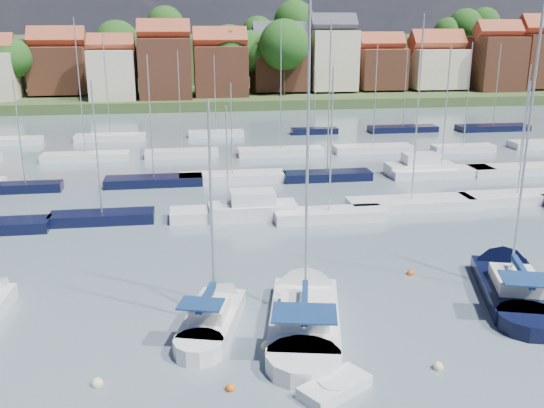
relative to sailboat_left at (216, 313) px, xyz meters
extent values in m
plane|color=#4E616A|center=(9.23, 37.03, -0.37)|extent=(260.00, 260.00, 0.00)
cube|color=silver|center=(-0.23, -0.80, -0.12)|extent=(3.90, 6.20, 1.20)
cone|color=silver|center=(0.77, 2.66, -0.12)|extent=(3.08, 3.36, 2.40)
cylinder|color=silver|center=(-1.03, -3.57, -0.12)|extent=(2.97, 2.97, 1.20)
cube|color=silver|center=(-0.34, -1.19, 0.83)|extent=(2.28, 2.77, 0.70)
cylinder|color=#B2B2B7|center=(-0.12, -0.42, 5.82)|extent=(0.14, 0.14, 10.67)
cylinder|color=#B2B2B7|center=(-0.56, -1.96, 1.68)|extent=(0.98, 3.10, 0.10)
cube|color=navy|center=(-0.56, -1.96, 1.83)|extent=(1.13, 3.01, 0.35)
cube|color=navy|center=(-0.85, -2.96, 1.98)|extent=(2.36, 1.95, 0.08)
cube|color=silver|center=(4.44, -1.45, -0.12)|extent=(5.11, 8.83, 1.20)
cone|color=silver|center=(5.52, 3.62, -0.12)|extent=(4.22, 4.67, 3.46)
cylinder|color=silver|center=(3.57, -5.50, -0.12)|extent=(4.10, 4.10, 1.20)
cube|color=silver|center=(4.32, -2.01, 0.83)|extent=(3.09, 3.89, 0.70)
cylinder|color=#B2B2B7|center=(4.56, -0.88, 8.16)|extent=(0.14, 0.14, 15.36)
cylinder|color=#B2B2B7|center=(4.08, -3.14, 1.68)|extent=(1.06, 4.53, 0.10)
cube|color=navy|center=(4.08, -3.14, 1.83)|extent=(1.21, 4.34, 0.35)
cube|color=navy|center=(3.77, -4.60, 1.98)|extent=(3.31, 2.64, 0.08)
cube|color=black|center=(16.88, 0.42, -0.12)|extent=(5.50, 8.57, 1.20)
cone|color=black|center=(18.34, 5.17, -0.12)|extent=(4.30, 4.67, 3.31)
cylinder|color=black|center=(15.72, -3.38, -0.12)|extent=(4.14, 4.14, 1.20)
cube|color=silver|center=(16.72, -0.11, 0.83)|extent=(3.19, 3.85, 0.70)
cylinder|color=#B2B2B7|center=(17.05, 0.95, 8.01)|extent=(0.14, 0.14, 15.05)
cylinder|color=#B2B2B7|center=(16.40, -1.16, 1.68)|extent=(1.39, 4.25, 0.10)
cube|color=navy|center=(16.40, -1.16, 1.83)|extent=(1.52, 4.10, 0.35)
cube|color=navy|center=(15.98, -2.53, 1.98)|extent=(3.27, 2.73, 0.08)
cube|color=silver|center=(4.54, -7.39, -0.14)|extent=(3.46, 2.93, 0.62)
cylinder|color=silver|center=(4.54, -7.39, 0.03)|extent=(1.47, 1.47, 0.40)
sphere|color=beige|center=(-5.44, -5.38, -0.37)|extent=(0.52, 0.52, 0.52)
sphere|color=#D85914|center=(0.20, -6.56, -0.37)|extent=(0.42, 0.42, 0.42)
sphere|color=beige|center=(2.19, -3.37, -0.37)|extent=(0.54, 0.54, 0.54)
sphere|color=beige|center=(9.60, -6.28, -0.37)|extent=(0.48, 0.48, 0.48)
sphere|color=#D85914|center=(12.28, 4.19, -0.37)|extent=(0.49, 0.49, 0.49)
cube|color=black|center=(-7.88, 17.57, -0.02)|extent=(8.01, 2.24, 1.00)
cylinder|color=#B2B2B7|center=(-7.88, 17.57, 5.56)|extent=(0.12, 0.12, 10.16)
cube|color=silver|center=(1.96, 17.23, -0.02)|extent=(9.22, 2.58, 1.00)
cylinder|color=#B2B2B7|center=(1.96, 17.23, 4.57)|extent=(0.12, 0.12, 8.18)
cube|color=silver|center=(9.86, 15.64, -0.02)|extent=(8.78, 2.46, 1.00)
cylinder|color=#B2B2B7|center=(9.86, 15.64, 6.01)|extent=(0.12, 0.12, 11.06)
cube|color=silver|center=(17.46, 17.69, -0.02)|extent=(10.79, 3.02, 1.00)
cylinder|color=#B2B2B7|center=(17.46, 17.69, 7.92)|extent=(0.12, 0.12, 14.87)
cube|color=silver|center=(27.21, 18.05, -0.02)|extent=(10.13, 2.84, 1.00)
cylinder|color=#B2B2B7|center=(27.21, 18.05, 5.28)|extent=(0.12, 0.12, 9.59)
cube|color=silver|center=(3.92, 17.03, 0.13)|extent=(7.00, 2.60, 1.40)
cube|color=silver|center=(3.92, 17.03, 1.23)|extent=(3.50, 2.20, 1.30)
cube|color=black|center=(-16.02, 28.02, -0.02)|extent=(6.54, 1.83, 1.00)
cylinder|color=#B2B2B7|center=(-16.02, 28.02, 5.17)|extent=(0.12, 0.12, 9.37)
cube|color=black|center=(-4.32, 28.67, -0.02)|extent=(9.30, 2.60, 1.00)
cylinder|color=#B2B2B7|center=(-4.32, 28.67, 6.22)|extent=(0.12, 0.12, 11.48)
cube|color=silver|center=(3.29, 29.04, -0.02)|extent=(10.40, 2.91, 1.00)
cylinder|color=#B2B2B7|center=(3.29, 29.04, 4.87)|extent=(0.12, 0.12, 8.77)
cube|color=black|center=(12.71, 28.31, -0.02)|extent=(8.80, 2.46, 1.00)
cylinder|color=#B2B2B7|center=(12.71, 28.31, 7.65)|extent=(0.12, 0.12, 14.33)
cube|color=silver|center=(24.63, 28.19, -0.02)|extent=(10.73, 3.00, 1.00)
cylinder|color=#B2B2B7|center=(24.63, 28.19, 6.55)|extent=(0.12, 0.12, 12.14)
cube|color=silver|center=(33.05, 28.00, -0.02)|extent=(10.48, 2.93, 1.00)
cylinder|color=#B2B2B7|center=(33.05, 28.00, 5.62)|extent=(0.12, 0.12, 10.28)
cube|color=silver|center=(22.69, 29.03, 0.13)|extent=(7.00, 2.60, 1.40)
cube|color=silver|center=(22.69, 29.03, 1.23)|extent=(3.50, 2.20, 1.30)
cube|color=silver|center=(-12.49, 41.24, -0.02)|extent=(9.71, 2.72, 1.00)
cylinder|color=#B2B2B7|center=(-12.49, 41.24, 7.92)|extent=(0.12, 0.12, 14.88)
cube|color=silver|center=(-1.61, 41.54, -0.02)|extent=(8.49, 2.38, 1.00)
cylinder|color=#B2B2B7|center=(-1.61, 41.54, 6.14)|extent=(0.12, 0.12, 11.31)
cube|color=silver|center=(10.02, 40.80, -0.02)|extent=(10.16, 2.85, 1.00)
cylinder|color=#B2B2B7|center=(10.02, 40.80, 7.78)|extent=(0.12, 0.12, 14.59)
cube|color=silver|center=(21.40, 40.92, -0.02)|extent=(9.53, 2.67, 1.00)
cylinder|color=#B2B2B7|center=(21.40, 40.92, 6.44)|extent=(0.12, 0.12, 11.91)
cube|color=silver|center=(32.39, 39.53, -0.02)|extent=(7.62, 2.13, 1.00)
cylinder|color=#B2B2B7|center=(32.39, 39.53, 6.55)|extent=(0.12, 0.12, 12.13)
cube|color=silver|center=(-24.90, 52.70, -0.02)|extent=(10.37, 2.90, 1.00)
cube|color=silver|center=(-11.03, 53.58, -0.02)|extent=(9.24, 2.59, 1.00)
cylinder|color=#B2B2B7|center=(-11.03, 53.58, 7.07)|extent=(0.12, 0.12, 13.17)
cube|color=silver|center=(3.15, 54.33, -0.02)|extent=(7.57, 2.12, 1.00)
cylinder|color=#B2B2B7|center=(3.15, 54.33, 5.60)|extent=(0.12, 0.12, 10.24)
cube|color=black|center=(17.11, 54.50, -0.02)|extent=(6.58, 1.84, 1.00)
cylinder|color=#B2B2B7|center=(17.11, 54.50, 4.49)|extent=(0.12, 0.12, 8.01)
cube|color=black|center=(30.17, 54.43, -0.02)|extent=(9.92, 2.78, 1.00)
cylinder|color=#B2B2B7|center=(30.17, 54.43, 5.94)|extent=(0.12, 0.12, 10.92)
cube|color=black|center=(43.51, 53.39, -0.02)|extent=(10.55, 2.95, 1.00)
cylinder|color=#B2B2B7|center=(43.51, 53.39, 6.24)|extent=(0.12, 0.12, 11.51)
cube|color=#314924|center=(9.23, 114.03, -0.07)|extent=(200.00, 70.00, 3.00)
cube|color=#314924|center=(9.23, 139.03, 4.63)|extent=(200.00, 60.00, 14.00)
cube|color=brown|center=(-24.42, 94.82, 6.20)|extent=(10.37, 9.97, 8.73)
cube|color=brown|center=(-24.42, 94.82, 11.83)|extent=(10.57, 5.13, 5.13)
cube|color=beige|center=(-13.52, 86.03, 5.71)|extent=(8.09, 8.80, 8.96)
cube|color=brown|center=(-13.52, 86.03, 11.18)|extent=(8.25, 4.00, 4.00)
cube|color=brown|center=(-4.12, 86.96, 6.72)|extent=(9.36, 10.17, 10.97)
cube|color=brown|center=(-4.12, 86.96, 13.35)|extent=(9.54, 4.63, 4.63)
cube|color=brown|center=(6.18, 88.68, 5.94)|extent=(9.90, 8.56, 9.42)
cube|color=brown|center=(6.18, 88.68, 11.87)|extent=(10.10, 4.90, 4.90)
cube|color=brown|center=(18.32, 93.67, 6.58)|extent=(10.59, 8.93, 9.49)
cube|color=#383A42|center=(18.32, 93.67, 12.62)|extent=(10.80, 5.24, 5.24)
cube|color=beige|center=(28.94, 92.82, 7.66)|extent=(9.01, 8.61, 11.65)
cube|color=#383A42|center=(28.94, 92.82, 14.58)|extent=(9.19, 4.46, 4.46)
cube|color=brown|center=(39.40, 94.03, 5.83)|extent=(9.10, 9.34, 8.00)
cube|color=brown|center=(39.40, 94.03, 10.95)|extent=(9.28, 4.50, 4.50)
cube|color=beige|center=(51.18, 93.62, 5.77)|extent=(10.86, 9.59, 7.88)
cube|color=brown|center=(51.18, 93.62, 11.04)|extent=(11.07, 5.37, 5.37)
cube|color=brown|center=(62.98, 90.94, 6.72)|extent=(9.18, 9.96, 10.97)
cube|color=brown|center=(62.98, 90.94, 13.33)|extent=(9.36, 4.54, 4.54)
cube|color=brown|center=(74.40, 92.24, 7.21)|extent=(11.39, 9.67, 10.76)
cylinder|color=#382619|center=(66.00, 112.54, 8.14)|extent=(0.50, 0.50, 4.47)
sphere|color=#295B1C|center=(66.00, 112.54, 14.21)|extent=(8.18, 8.18, 8.18)
cylinder|color=#382619|center=(12.69, 92.96, 3.46)|extent=(0.50, 0.50, 4.46)
sphere|color=#295B1C|center=(12.69, 92.96, 9.51)|extent=(8.15, 8.15, 8.15)
cylinder|color=#382619|center=(24.45, 110.70, 8.21)|extent=(0.50, 0.50, 5.15)
sphere|color=#295B1C|center=(24.45, 110.70, 15.19)|extent=(9.41, 9.41, 9.41)
cylinder|color=#382619|center=(-4.31, 113.34, 8.31)|extent=(0.50, 0.50, 4.56)
sphere|color=#295B1C|center=(-4.31, 113.34, 14.50)|extent=(8.34, 8.34, 8.34)
cylinder|color=#382619|center=(-14.01, 102.27, 3.81)|extent=(0.50, 0.50, 5.15)
sphere|color=#295B1C|center=(-14.01, 102.27, 10.80)|extent=(9.42, 9.42, 9.42)
cylinder|color=#382619|center=(-29.45, 104.35, 6.39)|extent=(0.50, 0.50, 3.42)
sphere|color=#295B1C|center=(-29.45, 104.35, 11.03)|extent=(6.26, 6.26, 6.26)
cylinder|color=#382619|center=(22.98, 101.73, 3.12)|extent=(0.50, 0.50, 3.77)
sphere|color=#295B1C|center=(22.98, 101.73, 8.23)|extent=(6.89, 6.89, 6.89)
cylinder|color=#382619|center=(18.27, 87.97, 3.84)|extent=(0.50, 0.50, 5.21)
sphere|color=#295B1C|center=(18.27, 87.97, 10.91)|extent=(9.53, 9.53, 9.53)
cylinder|color=#382619|center=(71.16, 98.65, 2.72)|extent=(0.50, 0.50, 2.97)
sphere|color=#295B1C|center=(71.16, 98.65, 6.75)|extent=(5.44, 5.44, 5.44)
cylinder|color=#382619|center=(8.08, 90.78, 3.65)|extent=(0.50, 0.50, 4.84)
sphere|color=#295B1C|center=(8.08, 90.78, 10.22)|extent=(8.85, 8.85, 8.85)
cylinder|color=#382619|center=(61.91, 112.74, 7.80)|extent=(0.50, 0.50, 3.72)
sphere|color=#295B1C|center=(61.91, 112.74, 12.84)|extent=(6.80, 6.80, 6.80)
cylinder|color=#382619|center=(63.28, 91.15, 3.26)|extent=(0.50, 0.50, 4.05)
sphere|color=#295B1C|center=(63.28, 91.15, 8.75)|extent=(7.40, 7.40, 7.40)
cylinder|color=#382619|center=(-31.73, 89.82, 3.23)|extent=(0.50, 0.50, 4.00)
sphere|color=#295B1C|center=(-31.73, 89.82, 8.67)|extent=(7.32, 7.32, 7.32)
cylinder|color=#382619|center=(16.06, 110.32, 7.54)|extent=(0.50, 0.50, 3.93)
sphere|color=#295B1C|center=(16.06, 110.32, 12.88)|extent=(7.19, 7.19, 7.19)
cylinder|color=#382619|center=(39.88, 97.20, 3.14)|extent=(0.50, 0.50, 3.82)
sphere|color=#295B1C|center=(39.88, 97.20, 8.33)|extent=(6.99, 6.99, 6.99)
cylinder|color=#382619|center=(-8.22, 90.15, 2.97)|extent=(0.50, 0.50, 3.48)
sphere|color=#295B1C|center=(-8.22, 90.15, 7.70)|extent=(6.37, 6.37, 6.37)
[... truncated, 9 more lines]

